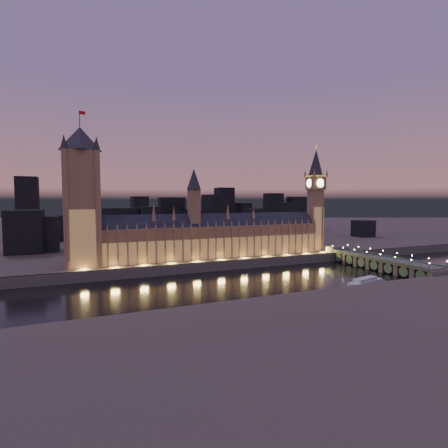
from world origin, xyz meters
name	(u,v)px	position (x,y,z in m)	size (l,w,h in m)	color
ground_plane	(247,281)	(0.00, 0.00, 0.00)	(2000.00, 2000.00, 0.00)	black
north_bank	(135,226)	(0.00, 520.00, 4.00)	(2000.00, 960.00, 8.00)	#44443B
embankment_wall	(225,265)	(0.00, 41.00, 4.00)	(2000.00, 2.50, 8.00)	#4F5250
palace_of_westminster	(215,237)	(-1.08, 61.74, 26.37)	(202.00, 21.38, 78.00)	olive
victoria_tower	(82,190)	(-110.00, 61.92, 66.51)	(31.68, 31.68, 118.05)	olive
elizabeth_tower	(316,191)	(108.00, 61.92, 68.09)	(18.00, 18.00, 107.80)	olive
westminster_bridge	(375,262)	(121.63, -3.44, 5.98)	(19.58, 113.00, 15.90)	#4F5250
river_boat	(365,282)	(72.16, -41.86, 1.56)	(41.07, 18.39, 4.50)	#4F5250
city_backdrop	(193,219)	(38.23, 247.89, 31.32)	(454.64, 215.63, 81.36)	black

